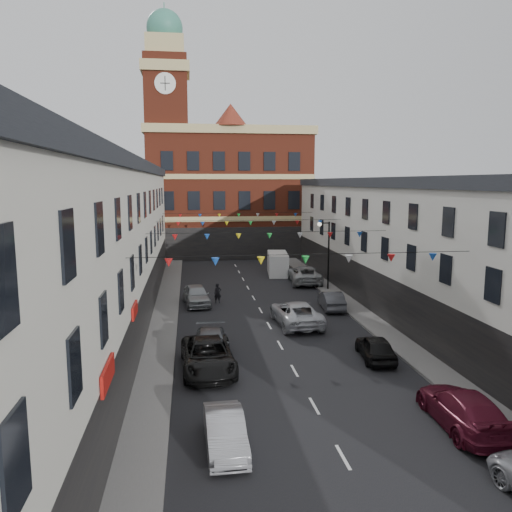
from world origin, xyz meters
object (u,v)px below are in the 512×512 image
car_left_d (211,345)px  moving_car (296,313)px  car_left_c (208,356)px  white_van (278,264)px  car_left_b (225,431)px  car_right_d (376,348)px  car_right_e (331,300)px  car_right_f (305,275)px  street_lamp (326,246)px  pedestrian (218,293)px  car_left_e (197,295)px  car_right_c (463,409)px

car_left_d → moving_car: size_ratio=0.85×
car_left_c → white_van: bearing=70.0°
car_left_b → car_right_d: car_right_d is taller
car_right_e → car_right_f: (0.22, 9.67, 0.14)m
car_right_e → car_left_d: bearing=49.5°
street_lamp → pedestrian: bearing=-160.7°
street_lamp → car_left_c: street_lamp is taller
car_left_d → car_left_b: bearing=-86.5°
car_left_e → car_right_e: 10.27m
car_left_e → pedestrian: size_ratio=2.92×
street_lamp → moving_car: size_ratio=1.05×
car_right_c → white_van: size_ratio=1.03×
car_left_d → pedestrian: bearing=87.7°
white_van → pedestrian: size_ratio=3.20×
car_right_c → car_left_c: bearing=-33.9°
moving_car → pedestrian: (-4.80, 6.65, -0.02)m
car_right_e → moving_car: 5.05m
car_right_c → car_right_d: size_ratio=1.32×
car_left_b → car_right_f: bearing=69.9°
car_left_c → car_left_d: bearing=81.3°
pedestrian → car_right_f: bearing=26.7°
street_lamp → white_van: bearing=108.7°
car_left_c → car_right_c: size_ratio=1.08×
street_lamp → car_left_d: 19.06m
street_lamp → moving_car: bearing=-115.4°
street_lamp → car_right_c: (-1.33, -24.55, -3.16)m
street_lamp → car_left_e: size_ratio=1.32×
moving_car → white_van: size_ratio=1.15×
car_left_b → car_left_e: 21.22m
car_right_d → white_van: white_van is taller
car_left_d → car_right_c: car_right_c is taller
car_left_c → car_left_d: car_left_c is taller
pedestrian → street_lamp: bearing=7.8°
car_left_e → pedestrian: pedestrian is taller
car_right_c → pedestrian: 22.75m
car_left_c → car_left_d: size_ratio=1.15×
street_lamp → car_left_e: 12.19m
car_left_d → car_right_f: size_ratio=0.82×
car_right_d → white_van: (-0.81, 25.13, 0.44)m
car_right_e → white_van: white_van is taller
moving_car → car_right_e: bearing=-136.0°
car_right_f → moving_car: (-3.70, -13.33, -0.03)m
car_left_d → car_right_d: (8.69, -1.49, -0.04)m
car_left_c → white_van: 26.80m
car_left_e → white_van: size_ratio=0.91×
street_lamp → car_right_e: street_lamp is taller
car_left_c → car_right_c: (9.52, -7.15, -0.03)m
car_left_c → car_left_e: bearing=89.1°
car_right_c → car_right_e: car_right_c is taller
car_left_b → car_left_d: 9.40m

